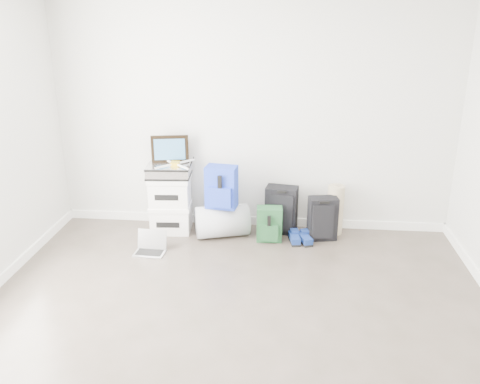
# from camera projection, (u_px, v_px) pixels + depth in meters

# --- Properties ---
(ground) EXTENTS (5.00, 5.00, 0.00)m
(ground) POSITION_uv_depth(u_px,v_px,m) (227.00, 359.00, 3.76)
(ground) COLOR #3E372D
(ground) RESTS_ON ground
(room_envelope) EXTENTS (4.52, 5.02, 2.71)m
(room_envelope) POSITION_uv_depth(u_px,v_px,m) (225.00, 131.00, 3.19)
(room_envelope) COLOR silver
(room_envelope) RESTS_ON ground
(boxes_stack) EXTENTS (0.49, 0.41, 0.66)m
(boxes_stack) POSITION_uv_depth(u_px,v_px,m) (171.00, 204.00, 5.82)
(boxes_stack) COLOR white
(boxes_stack) RESTS_ON ground
(briefcase) EXTENTS (0.50, 0.38, 0.14)m
(briefcase) POSITION_uv_depth(u_px,v_px,m) (169.00, 171.00, 5.68)
(briefcase) COLOR #B2B2B7
(briefcase) RESTS_ON boxes_stack
(painting) EXTENTS (0.42, 0.10, 0.31)m
(painting) POSITION_uv_depth(u_px,v_px,m) (170.00, 149.00, 5.70)
(painting) COLOR black
(painting) RESTS_ON briefcase
(drone) EXTENTS (0.38, 0.38, 0.05)m
(drone) POSITION_uv_depth(u_px,v_px,m) (175.00, 164.00, 5.62)
(drone) COLOR gold
(drone) RESTS_ON briefcase
(duffel_bag) EXTENTS (0.67, 0.52, 0.36)m
(duffel_bag) POSITION_uv_depth(u_px,v_px,m) (222.00, 221.00, 5.73)
(duffel_bag) COLOR gray
(duffel_bag) RESTS_ON ground
(blue_backpack) EXTENTS (0.36, 0.28, 0.47)m
(blue_backpack) POSITION_uv_depth(u_px,v_px,m) (221.00, 188.00, 5.56)
(blue_backpack) COLOR #1921A5
(blue_backpack) RESTS_ON duffel_bag
(large_suitcase) EXTENTS (0.38, 0.28, 0.55)m
(large_suitcase) POSITION_uv_depth(u_px,v_px,m) (281.00, 210.00, 5.80)
(large_suitcase) COLOR black
(large_suitcase) RESTS_ON ground
(green_backpack) EXTENTS (0.29, 0.22, 0.39)m
(green_backpack) POSITION_uv_depth(u_px,v_px,m) (269.00, 225.00, 5.61)
(green_backpack) COLOR #153A20
(green_backpack) RESTS_ON ground
(carry_on) EXTENTS (0.34, 0.25, 0.49)m
(carry_on) POSITION_uv_depth(u_px,v_px,m) (323.00, 219.00, 5.63)
(carry_on) COLOR black
(carry_on) RESTS_ON ground
(shoes) EXTENTS (0.28, 0.28, 0.09)m
(shoes) POSITION_uv_depth(u_px,v_px,m) (300.00, 239.00, 5.61)
(shoes) COLOR black
(shoes) RESTS_ON ground
(rolled_rug) EXTENTS (0.19, 0.19, 0.57)m
(rolled_rug) POSITION_uv_depth(u_px,v_px,m) (335.00, 210.00, 5.77)
(rolled_rug) COLOR #9B906E
(rolled_rug) RESTS_ON ground
(laptop) EXTENTS (0.33, 0.24, 0.22)m
(laptop) POSITION_uv_depth(u_px,v_px,m) (151.00, 247.00, 5.39)
(laptop) COLOR #B7B7BB
(laptop) RESTS_ON ground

